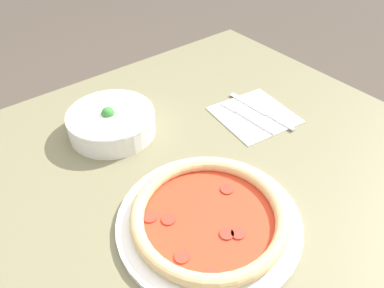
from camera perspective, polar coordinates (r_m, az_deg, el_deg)
name	(u,v)px	position (r m, az deg, el deg)	size (l,w,h in m)	color
dining_table	(182,199)	(0.90, -1.59, -8.32)	(1.18, 0.95, 0.75)	#706B4C
pizza	(209,217)	(0.71, 2.60, -11.12)	(0.35, 0.35, 0.04)	white
bowl	(112,121)	(0.92, -12.16, 3.44)	(0.21, 0.21, 0.07)	white
napkin	(254,115)	(0.99, 9.48, 4.38)	(0.20, 0.20, 0.00)	white
fork	(248,118)	(0.97, 8.46, 3.94)	(0.02, 0.18, 0.00)	silver
knife	(263,112)	(0.99, 10.82, 4.76)	(0.02, 0.21, 0.01)	silver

